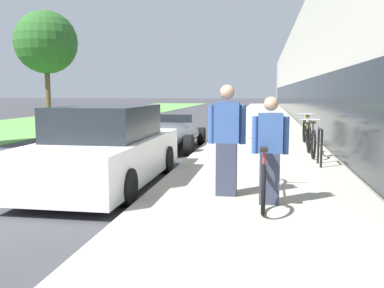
% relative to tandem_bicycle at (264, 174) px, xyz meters
% --- Properties ---
extents(sidewalk_slab, '(3.70, 70.00, 0.14)m').
position_rel_tandem_bicycle_xyz_m(sidewalk_slab, '(-0.06, 19.13, -0.44)').
color(sidewalk_slab, '#A39E8E').
rests_on(sidewalk_slab, ground).
extents(storefront_facade, '(10.01, 70.00, 6.20)m').
position_rel_tandem_bicycle_xyz_m(storefront_facade, '(6.82, 27.13, 2.58)').
color(storefront_facade, '#BCB7AD').
rests_on(storefront_facade, ground).
extents(lawn_strip, '(7.69, 70.00, 0.03)m').
position_rel_tandem_bicycle_xyz_m(lawn_strip, '(-12.49, 23.13, -0.49)').
color(lawn_strip, '#5B9347').
rests_on(lawn_strip, ground).
extents(tandem_bicycle, '(0.52, 2.60, 0.88)m').
position_rel_tandem_bicycle_xyz_m(tandem_bicycle, '(0.00, 0.00, 0.00)').
color(tandem_bicycle, black).
rests_on(tandem_bicycle, sidewalk_slab).
extents(person_rider, '(0.54, 0.21, 1.58)m').
position_rel_tandem_bicycle_xyz_m(person_rider, '(0.09, -0.33, 0.42)').
color(person_rider, '#33384C').
rests_on(person_rider, sidewalk_slab).
extents(person_bystander, '(0.60, 0.23, 1.76)m').
position_rel_tandem_bicycle_xyz_m(person_bystander, '(-0.59, 0.09, 0.51)').
color(person_bystander, '#33384C').
rests_on(person_bystander, sidewalk_slab).
extents(bike_rack_hoop, '(0.05, 0.60, 0.84)m').
position_rel_tandem_bicycle_xyz_m(bike_rack_hoop, '(1.24, 3.22, 0.14)').
color(bike_rack_hoop, black).
rests_on(bike_rack_hoop, sidewalk_slab).
extents(cruiser_bike_nearest, '(0.52, 1.80, 0.93)m').
position_rel_tandem_bicycle_xyz_m(cruiser_bike_nearest, '(1.21, 4.72, 0.01)').
color(cruiser_bike_nearest, black).
rests_on(cruiser_bike_nearest, sidewalk_slab).
extents(cruiser_bike_middle, '(0.52, 1.87, 0.95)m').
position_rel_tandem_bicycle_xyz_m(cruiser_bike_middle, '(1.31, 7.22, 0.02)').
color(cruiser_bike_middle, black).
rests_on(cruiser_bike_middle, sidewalk_slab).
extents(parked_sedan_curbside, '(1.91, 4.63, 1.52)m').
position_rel_tandem_bicycle_xyz_m(parked_sedan_curbside, '(-2.97, 1.05, 0.18)').
color(parked_sedan_curbside, white).
rests_on(parked_sedan_curbside, ground).
extents(vintage_roadster_curbside, '(1.84, 4.26, 1.06)m').
position_rel_tandem_bicycle_xyz_m(vintage_roadster_curbside, '(-2.89, 6.29, -0.05)').
color(vintage_roadster_curbside, '#4C5156').
rests_on(vintage_roadster_curbside, ground).
extents(street_tree_far, '(3.44, 3.44, 6.23)m').
position_rel_tandem_bicycle_xyz_m(street_tree_far, '(-11.97, 15.75, 3.98)').
color(street_tree_far, brown).
rests_on(street_tree_far, ground).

